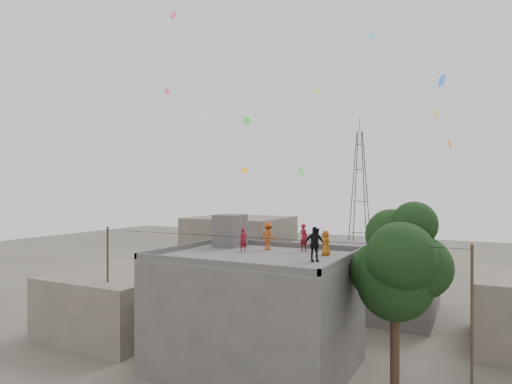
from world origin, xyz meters
TOP-DOWN VIEW (x-y plane):
  - ground at (0.00, 0.00)m, footprint 140.00×140.00m
  - main_building at (0.00, 0.00)m, footprint 10.00×8.00m
  - parapet at (0.00, 0.00)m, footprint 10.00×8.00m
  - stair_head_box at (-3.20, 2.60)m, footprint 1.60×1.80m
  - neighbor_west at (-11.00, 2.00)m, footprint 8.00×10.00m
  - neighbor_north at (2.00, 14.00)m, footprint 12.00×9.00m
  - neighbor_northwest at (-10.00, 16.00)m, footprint 9.00×8.00m
  - tree at (7.37, 0.60)m, footprint 4.90×4.60m
  - utility_line at (0.50, -1.25)m, footprint 20.12×0.62m
  - transmission_tower at (-4.00, 40.00)m, footprint 2.97×2.97m
  - person_red_adult at (1.73, 2.72)m, footprint 0.67×0.56m
  - person_orange_child at (3.40, 1.65)m, footprint 0.79×0.70m
  - person_dark_child at (2.43, 3.07)m, footprint 0.74×0.81m
  - person_dark_adult at (3.50, -0.51)m, footprint 1.09×0.89m
  - person_orange_adult at (-0.32, 2.20)m, footprint 1.10×0.68m
  - person_red_child at (-1.27, 0.88)m, footprint 0.54×0.59m
  - kites at (0.81, 6.69)m, footprint 20.63×15.28m

SIDE VIEW (x-z plane):
  - ground at x=0.00m, z-range 0.00..0.00m
  - neighbor_west at x=-11.00m, z-range 0.00..4.00m
  - neighbor_north at x=2.00m, z-range 0.00..5.00m
  - main_building at x=0.00m, z-range 0.00..6.10m
  - neighbor_northwest at x=-10.00m, z-range 0.00..7.00m
  - utility_line at x=0.50m, z-range 0.13..7.53m
  - tree at x=7.37m, z-range 1.55..10.65m
  - parapet at x=0.00m, z-range 6.10..6.40m
  - person_dark_child at x=2.43m, z-range 6.10..7.43m
  - person_red_child at x=-1.27m, z-range 6.10..7.45m
  - person_orange_child at x=3.40m, z-range 6.10..7.46m
  - person_red_adult at x=1.73m, z-range 6.10..7.68m
  - person_orange_adult at x=-0.32m, z-range 6.10..7.74m
  - person_dark_adult at x=3.50m, z-range 6.10..7.83m
  - stair_head_box at x=-3.20m, z-range 6.10..8.10m
  - transmission_tower at x=-4.00m, z-range -0.93..19.07m
  - kites at x=0.81m, z-range 9.93..21.84m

